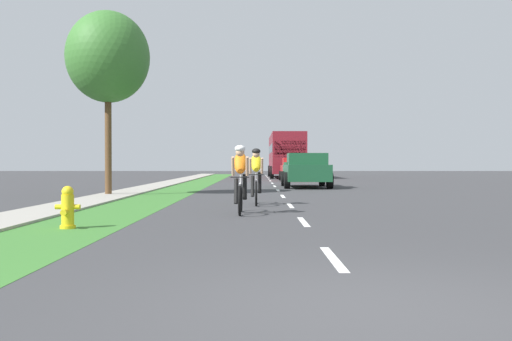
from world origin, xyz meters
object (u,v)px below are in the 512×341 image
Objects in this scene: fire_hydrant_yellow at (68,208)px; pickup_dark_green at (306,170)px; cyclist_lead at (241,179)px; cyclist_trailing at (257,176)px; sedan_red at (295,169)px; bus_maroon at (286,153)px; street_tree_near at (109,58)px.

fire_hydrant_yellow is 18.07m from pickup_dark_green.
fire_hydrant_yellow is at bearing -135.92° from cyclist_lead.
fire_hydrant_yellow is 0.44× the size of cyclist_trailing.
cyclist_trailing is at bearing 82.52° from cyclist_lead.
sedan_red is (0.16, 9.98, -0.06)m from pickup_dark_green.
cyclist_lead is at bearing -96.90° from sedan_red.
fire_hydrant_yellow is 0.07× the size of bus_maroon.
bus_maroon is at bearing 73.07° from street_tree_near.
fire_hydrant_yellow is at bearing -79.05° from street_tree_near.
cyclist_lead is at bearing -94.84° from bus_maroon.
street_tree_near is at bearing 123.85° from cyclist_lead.
cyclist_lead is at bearing -97.48° from cyclist_trailing.
bus_maroon is (2.81, 33.16, 1.17)m from cyclist_lead.
bus_maroon reaches higher than fire_hydrant_yellow.
cyclist_lead is 0.40× the size of sedan_red.
cyclist_lead is (3.00, 2.91, 0.44)m from fire_hydrant_yellow.
street_tree_near is (-7.78, -6.73, 4.18)m from pickup_dark_green.
cyclist_lead is 33.30m from bus_maroon.
fire_hydrant_yellow is at bearing -120.63° from cyclist_trailing.
fire_hydrant_yellow is at bearing -108.64° from pickup_dark_green.
cyclist_lead is 1.00× the size of cyclist_trailing.
cyclist_trailing is at bearing 59.37° from fire_hydrant_yellow.
fire_hydrant_yellow is 11.55m from street_tree_near.
street_tree_near is (-5.01, 7.48, 4.19)m from cyclist_lead.
bus_maroon is at bearing 89.88° from pickup_dark_green.
cyclist_trailing is 30.50m from bus_maroon.
pickup_dark_green is (5.77, 17.11, 0.46)m from fire_hydrant_yellow.
cyclist_lead is 0.15× the size of bus_maroon.
pickup_dark_green is 0.44× the size of bus_maroon.
pickup_dark_green is at bearing 40.85° from street_tree_near.
cyclist_trailing is 11.67m from pickup_dark_green.
pickup_dark_green is (2.77, 14.20, 0.02)m from cyclist_lead.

